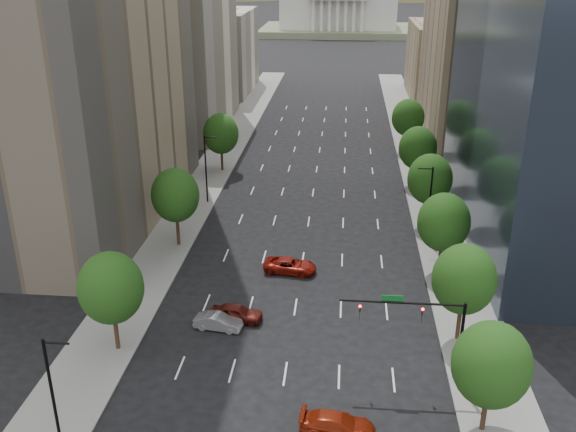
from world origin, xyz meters
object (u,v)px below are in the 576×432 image
(car_red_near, at_px, (338,425))
(car_maroon, at_px, (237,313))
(capitol, at_px, (338,11))
(car_red_far, at_px, (290,266))
(traffic_signal, at_px, (428,323))
(car_silver, at_px, (218,322))

(car_red_near, relative_size, car_maroon, 1.12)
(capitol, bearing_deg, car_red_near, -88.94)
(capitol, height_order, car_maroon, capitol)
(capitol, xyz_separation_m, car_maroon, (-5.00, -212.52, -7.79))
(capitol, xyz_separation_m, car_red_far, (-1.09, -202.92, -7.84))
(traffic_signal, xyz_separation_m, car_maroon, (-15.53, 7.19, -4.39))
(capitol, relative_size, car_silver, 14.31)
(car_red_near, height_order, car_red_far, car_red_near)
(car_red_far, bearing_deg, car_maroon, 163.86)
(capitol, bearing_deg, car_maroon, -91.35)
(car_silver, bearing_deg, car_maroon, -36.27)
(car_red_far, bearing_deg, capitol, 5.71)
(car_silver, distance_m, car_red_far, 12.21)
(car_silver, bearing_deg, capitol, 6.11)
(traffic_signal, relative_size, car_silver, 2.18)
(car_maroon, bearing_deg, car_silver, 139.36)
(traffic_signal, relative_size, car_red_near, 1.77)
(capitol, distance_m, car_red_near, 226.11)
(car_red_near, xyz_separation_m, car_red_far, (-5.26, 23.01, -0.01))
(car_red_near, relative_size, car_red_far, 0.97)
(traffic_signal, height_order, car_red_near, traffic_signal)
(car_red_near, bearing_deg, car_red_far, 18.45)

